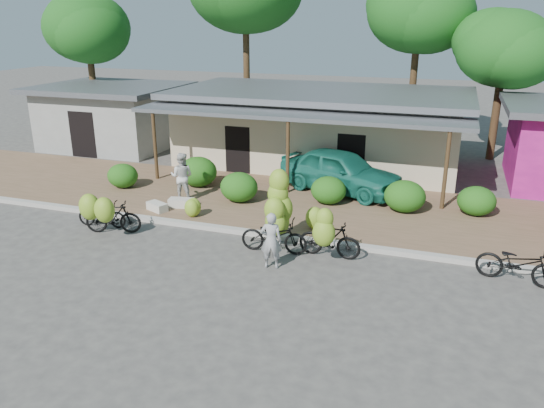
# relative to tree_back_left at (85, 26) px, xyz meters

# --- Properties ---
(ground) EXTENTS (100.00, 100.00, 0.00)m
(ground) POSITION_rel_tree_back_left_xyz_m (13.69, -13.11, -5.95)
(ground) COLOR #43413E
(ground) RESTS_ON ground
(sidewalk) EXTENTS (60.00, 6.00, 0.12)m
(sidewalk) POSITION_rel_tree_back_left_xyz_m (13.69, -8.11, -5.89)
(sidewalk) COLOR brown
(sidewalk) RESTS_ON ground
(curb) EXTENTS (60.00, 0.25, 0.15)m
(curb) POSITION_rel_tree_back_left_xyz_m (13.69, -11.11, -5.88)
(curb) COLOR #A8A399
(curb) RESTS_ON ground
(shop_main) EXTENTS (13.00, 8.50, 3.35)m
(shop_main) POSITION_rel_tree_back_left_xyz_m (13.69, -2.18, -4.23)
(shop_main) COLOR #C4B694
(shop_main) RESTS_ON ground
(shop_grey) EXTENTS (7.00, 6.00, 3.15)m
(shop_grey) POSITION_rel_tree_back_left_xyz_m (2.69, -2.12, -4.34)
(shop_grey) COLOR #979792
(shop_grey) RESTS_ON ground
(tree_back_left) EXTENTS (4.75, 4.59, 7.72)m
(tree_back_left) POSITION_rel_tree_back_left_xyz_m (0.00, 0.00, 0.00)
(tree_back_left) COLOR #49311D
(tree_back_left) RESTS_ON ground
(tree_center_right) EXTENTS (5.25, 5.14, 8.74)m
(tree_center_right) POSITION_rel_tree_back_left_xyz_m (17.00, 3.50, 0.83)
(tree_center_right) COLOR #49311D
(tree_center_right) RESTS_ON ground
(tree_near_right) EXTENTS (4.46, 4.28, 6.82)m
(tree_near_right) POSITION_rel_tree_back_left_xyz_m (21.00, 1.50, -0.79)
(tree_near_right) COLOR #49311D
(tree_near_right) RESTS_ON ground
(hedge_0) EXTENTS (1.20, 1.08, 0.93)m
(hedge_0) POSITION_rel_tree_back_left_xyz_m (7.46, -8.49, -5.37)
(hedge_0) COLOR #235814
(hedge_0) RESTS_ON sidewalk
(hedge_1) EXTENTS (1.49, 1.34, 1.16)m
(hedge_1) POSITION_rel_tree_back_left_xyz_m (10.15, -7.38, -5.25)
(hedge_1) COLOR #235814
(hedge_1) RESTS_ON sidewalk
(hedge_2) EXTENTS (1.36, 1.23, 1.06)m
(hedge_2) POSITION_rel_tree_back_left_xyz_m (12.36, -8.58, -5.30)
(hedge_2) COLOR #235814
(hedge_2) RESTS_ON sidewalk
(hedge_3) EXTENTS (1.25, 1.13, 0.98)m
(hedge_3) POSITION_rel_tree_back_left_xyz_m (15.44, -7.76, -5.35)
(hedge_3) COLOR #235814
(hedge_3) RESTS_ON sidewalk
(hedge_4) EXTENTS (1.39, 1.25, 1.08)m
(hedge_4) POSITION_rel_tree_back_left_xyz_m (18.07, -7.74, -5.29)
(hedge_4) COLOR #235814
(hedge_4) RESTS_ON sidewalk
(hedge_5) EXTENTS (1.25, 1.13, 0.98)m
(hedge_5) POSITION_rel_tree_back_left_xyz_m (20.37, -7.31, -5.35)
(hedge_5) COLOR #235814
(hedge_5) RESTS_ON sidewalk
(bike_far_left) EXTENTS (1.68, 1.31, 1.32)m
(bike_far_left) POSITION_rel_tree_back_left_xyz_m (9.04, -12.19, -5.39)
(bike_far_left) COLOR black
(bike_far_left) RESTS_ON ground
(bike_left) EXTENTS (1.81, 1.38, 1.39)m
(bike_left) POSITION_rel_tree_back_left_xyz_m (9.72, -12.47, -5.32)
(bike_left) COLOR black
(bike_left) RESTS_ON ground
(bike_center) EXTENTS (1.96, 1.25, 2.32)m
(bike_center) POSITION_rel_tree_back_left_xyz_m (14.84, -11.82, -5.07)
(bike_center) COLOR black
(bike_center) RESTS_ON ground
(bike_right) EXTENTS (1.79, 1.19, 1.66)m
(bike_right) POSITION_rel_tree_back_left_xyz_m (16.43, -12.06, -5.27)
(bike_right) COLOR black
(bike_right) RESTS_ON ground
(bike_far_right) EXTENTS (2.10, 1.04, 1.06)m
(bike_far_right) POSITION_rel_tree_back_left_xyz_m (21.27, -11.85, -5.43)
(bike_far_right) COLOR black
(bike_far_right) RESTS_ON ground
(loose_banana_a) EXTENTS (0.50, 0.42, 0.62)m
(loose_banana_a) POSITION_rel_tree_back_left_xyz_m (11.48, -10.55, -5.52)
(loose_banana_a) COLOR #83AB2A
(loose_banana_a) RESTS_ON sidewalk
(loose_banana_b) EXTENTS (0.50, 0.43, 0.63)m
(loose_banana_b) POSITION_rel_tree_back_left_xyz_m (11.50, -10.45, -5.52)
(loose_banana_b) COLOR #83AB2A
(loose_banana_b) RESTS_ON sidewalk
(loose_banana_c) EXTENTS (0.58, 0.49, 0.72)m
(loose_banana_c) POSITION_rel_tree_back_left_xyz_m (15.59, -10.27, -5.47)
(loose_banana_c) COLOR #83AB2A
(loose_banana_c) RESTS_ON sidewalk
(sack_near) EXTENTS (0.91, 0.54, 0.30)m
(sack_near) POSITION_rel_tree_back_left_xyz_m (10.68, -9.79, -5.68)
(sack_near) COLOR beige
(sack_near) RESTS_ON sidewalk
(sack_far) EXTENTS (0.84, 0.65, 0.28)m
(sack_far) POSITION_rel_tree_back_left_xyz_m (10.07, -10.40, -5.69)
(sack_far) COLOR beige
(sack_far) RESTS_ON sidewalk
(vendor) EXTENTS (0.64, 0.49, 1.57)m
(vendor) POSITION_rel_tree_back_left_xyz_m (15.11, -13.05, -5.17)
(vendor) COLOR #9C9C9C
(vendor) RESTS_ON ground
(bystander) EXTENTS (0.94, 0.78, 1.74)m
(bystander) POSITION_rel_tree_back_left_xyz_m (10.36, -9.06, -4.96)
(bystander) COLOR silver
(bystander) RESTS_ON sidewalk
(teal_van) EXTENTS (5.09, 3.31, 1.61)m
(teal_van) POSITION_rel_tree_back_left_xyz_m (15.53, -6.26, -5.03)
(teal_van) COLOR #166655
(teal_van) RESTS_ON sidewalk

